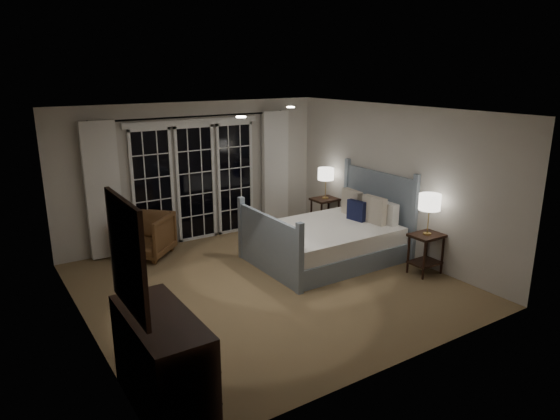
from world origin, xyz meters
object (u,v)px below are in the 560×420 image
nightstand_right (325,209)px  dresser (163,362)px  nightstand_left (426,248)px  bed (329,239)px  armchair (145,235)px  lamp_left (430,202)px  lamp_right (326,174)px

nightstand_right → dresser: dresser is taller
nightstand_left → nightstand_right: bearing=89.7°
bed → nightstand_right: (0.86, 1.23, 0.09)m
nightstand_left → armchair: 4.55m
lamp_left → lamp_right: size_ratio=1.06×
nightstand_left → nightstand_right: (0.01, 2.52, 0.01)m
nightstand_left → lamp_left: bearing=153.4°
lamp_right → nightstand_right: bearing=-153.4°
lamp_right → dresser: size_ratio=0.45×
lamp_left → bed: bearing=123.3°
lamp_left → nightstand_left: bearing=-26.6°
lamp_right → dresser: lamp_right is taller
bed → dresser: size_ratio=1.76×
armchair → bed: bearing=11.6°
nightstand_right → lamp_left: (-0.01, -2.52, 0.70)m
lamp_left → armchair: (-3.37, 3.05, -0.76)m
nightstand_right → dresser: size_ratio=0.49×
nightstand_left → lamp_left: 0.72m
lamp_right → nightstand_left: bearing=-90.3°
bed → nightstand_left: (0.85, -1.29, 0.08)m
bed → lamp_left: (0.85, -1.29, 0.79)m
bed → armchair: bearing=145.1°
lamp_left → lamp_right: 2.52m
lamp_left → nightstand_right: bearing=89.7°
nightstand_left → dresser: (-4.49, -0.85, 0.05)m
bed → lamp_right: size_ratio=3.92×
bed → lamp_right: (0.86, 1.23, 0.78)m
bed → dresser: bed is taller
bed → nightstand_right: 1.50m
nightstand_left → bed: bearing=123.3°
nightstand_left → armchair: bearing=137.9°
nightstand_right → dresser: (-4.50, -3.37, 0.04)m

